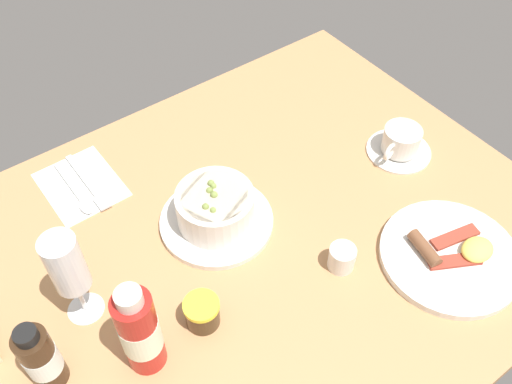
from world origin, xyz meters
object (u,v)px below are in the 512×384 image
Objects in this scene: sauce_bottle_red at (140,331)px; breakfast_plate at (451,255)px; porridge_bowl at (216,210)px; jam_jar at (202,312)px; sauce_bottle_brown at (41,358)px; cutlery_setting at (81,186)px; coffee_cup at (401,143)px; creamer_jug at (342,258)px; wine_glass at (67,267)px.

sauce_bottle_red is 53.12cm from breakfast_plate.
porridge_bowl is 3.59× the size of jam_jar.
sauce_bottle_brown is at bearing -24.15° from sauce_bottle_red.
cutlery_setting is (15.86, -22.62, -3.56)cm from porridge_bowl.
jam_jar is at bearing 9.04° from coffee_cup.
cutlery_setting is at bearing -56.89° from creamer_jug.
jam_jar is 43.21cm from breakfast_plate.
sauce_bottle_red is (10.00, 0.27, 5.82)cm from jam_jar.
porridge_bowl is at bearing -145.95° from sauce_bottle_red.
sauce_bottle_red is at bearing -16.31° from breakfast_plate.
porridge_bowl is 19.50cm from jam_jar.
breakfast_plate is (-16.04, 9.94, -1.41)cm from creamer_jug.
sauce_bottle_brown reaches higher than cutlery_setting.
coffee_cup reaches higher than breakfast_plate.
jam_jar is (52.02, 8.27, -0.02)cm from coffee_cup.
cutlery_setting is at bearing -99.94° from sauce_bottle_red.
porridge_bowl is 40.09cm from coffee_cup.
coffee_cup is 0.93× the size of sauce_bottle_brown.
coffee_cup is 0.71× the size of wine_glass.
coffee_cup is at bearing 170.45° from porridge_bowl.
cutlery_setting is 68.47cm from breakfast_plate.
sauce_bottle_brown is (8.74, 7.37, -5.84)cm from wine_glass.
wine_glass is 0.98× the size of sauce_bottle_red.
jam_jar is (-3.37, 37.54, 2.36)cm from cutlery_setting.
sauce_bottle_red reaches higher than wine_glass.
sauce_bottle_red reaches higher than jam_jar.
wine_glass is (66.03, -4.54, 9.49)cm from coffee_cup.
coffee_cup is 66.86cm from wine_glass.
wine_glass is 3.22× the size of jam_jar.
porridge_bowl is 0.85× the size of breakfast_plate.
sauce_bottle_brown reaches higher than porridge_bowl.
coffee_cup is 62.87cm from sauce_bottle_red.
sauce_bottle_brown is 14.15cm from sauce_bottle_red.
coffee_cup is 2.36× the size of creamer_jug.
creamer_jug and jam_jar have the same top height.
wine_glass reaches higher than sauce_bottle_brown.
sauce_bottle_brown is (47.20, -10.55, 3.95)cm from creamer_jug.
sauce_bottle_red is at bearing 107.05° from wine_glass.
creamer_jug is at bearing 25.88° from coffee_cup.
sauce_bottle_red is at bearing 34.05° from porridge_bowl.
porridge_bowl is 1.58× the size of coffee_cup.
breakfast_plate is (-27.98, 29.97, -2.89)cm from porridge_bowl.
wine_glass is 1.31× the size of sauce_bottle_brown.
porridge_bowl is 1.20× the size of cutlery_setting.
cutlery_setting is 37.98cm from sauce_bottle_brown.
creamer_jug is (-11.95, 20.03, -1.48)cm from porridge_bowl.
wine_glass reaches higher than coffee_cup.
sauce_bottle_red is at bearing 7.85° from coffee_cup.
breakfast_plate is at bearing 129.82° from cutlery_setting.
jam_jar is 0.31× the size of sauce_bottle_red.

